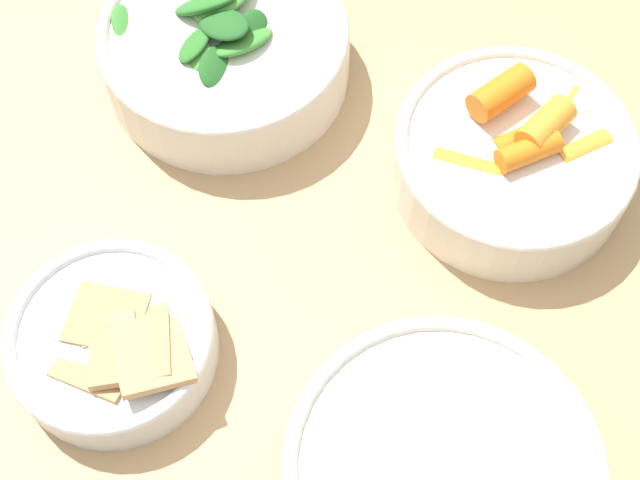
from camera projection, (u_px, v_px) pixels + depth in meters
name	position (u px, v px, depth m)	size (l,w,h in m)	color
dining_table	(316.00, 354.00, 0.73)	(1.09, 1.04, 0.75)	tan
bowl_carrots	(513.00, 156.00, 0.65)	(0.18, 0.18, 0.07)	silver
bowl_greens	(224.00, 49.00, 0.70)	(0.19, 0.20, 0.08)	silver
bowl_cookies	(113.00, 340.00, 0.59)	(0.14, 0.14, 0.05)	silver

